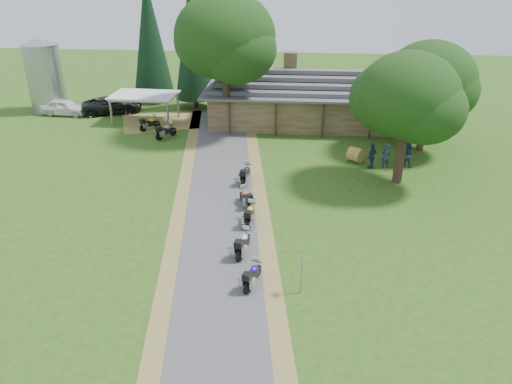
# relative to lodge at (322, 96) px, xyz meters

# --- Properties ---
(ground) EXTENTS (120.00, 120.00, 0.00)m
(ground) POSITION_rel_lodge_xyz_m (-6.00, -24.00, -2.45)
(ground) COLOR #274F16
(ground) RESTS_ON ground
(driveway) EXTENTS (51.95, 51.95, 0.00)m
(driveway) POSITION_rel_lodge_xyz_m (-6.50, -20.00, -2.45)
(driveway) COLOR #3F4042
(driveway) RESTS_ON ground
(lodge) EXTENTS (21.40, 9.40, 4.90)m
(lodge) POSITION_rel_lodge_xyz_m (0.00, 0.00, 0.00)
(lodge) COLOR brown
(lodge) RESTS_ON ground
(silo) EXTENTS (3.88, 3.88, 7.03)m
(silo) POSITION_rel_lodge_xyz_m (-27.05, 1.48, 1.07)
(silo) COLOR gray
(silo) RESTS_ON ground
(carport) EXTENTS (6.10, 4.21, 2.57)m
(carport) POSITION_rel_lodge_xyz_m (-16.38, -1.26, -1.16)
(carport) COLOR silver
(carport) RESTS_ON ground
(car_white_sedan) EXTENTS (2.85, 5.95, 1.93)m
(car_white_sedan) POSITION_rel_lodge_xyz_m (-24.86, 0.04, -1.49)
(car_white_sedan) COLOR white
(car_white_sedan) RESTS_ON ground
(car_dark_suv) EXTENTS (4.77, 6.77, 2.39)m
(car_dark_suv) POSITION_rel_lodge_xyz_m (-20.46, 1.13, -1.26)
(car_dark_suv) COLOR black
(car_dark_suv) RESTS_ON ground
(motorcycle_row_a) EXTENTS (1.06, 1.87, 1.22)m
(motorcycle_row_a) POSITION_rel_lodge_xyz_m (-4.03, -26.08, -1.84)
(motorcycle_row_a) COLOR #1D189C
(motorcycle_row_a) RESTS_ON ground
(motorcycle_row_b) EXTENTS (0.98, 2.02, 1.33)m
(motorcycle_row_b) POSITION_rel_lodge_xyz_m (-4.78, -23.35, -1.79)
(motorcycle_row_b) COLOR #B1B4BA
(motorcycle_row_b) RESTS_ON ground
(motorcycle_row_c) EXTENTS (0.72, 1.91, 1.29)m
(motorcycle_row_c) POSITION_rel_lodge_xyz_m (-4.75, -20.08, -1.81)
(motorcycle_row_c) COLOR gold
(motorcycle_row_c) RESTS_ON ground
(motorcycle_row_d) EXTENTS (1.28, 1.85, 1.21)m
(motorcycle_row_d) POSITION_rel_lodge_xyz_m (-5.22, -17.86, -1.84)
(motorcycle_row_d) COLOR orange
(motorcycle_row_d) RESTS_ON ground
(motorcycle_row_e) EXTENTS (0.87, 2.02, 1.34)m
(motorcycle_row_e) POSITION_rel_lodge_xyz_m (-5.57, -14.30, -1.78)
(motorcycle_row_e) COLOR black
(motorcycle_row_e) RESTS_ON ground
(motorcycle_carport_a) EXTENTS (1.68, 1.86, 1.30)m
(motorcycle_carport_a) POSITION_rel_lodge_xyz_m (-15.32, -3.73, -1.80)
(motorcycle_carport_a) COLOR #C2B608
(motorcycle_carport_a) RESTS_ON ground
(motorcycle_carport_b) EXTENTS (1.66, 2.04, 1.38)m
(motorcycle_carport_b) POSITION_rel_lodge_xyz_m (-13.33, -5.77, -1.76)
(motorcycle_carport_b) COLOR gray
(motorcycle_carport_b) RESTS_ON ground
(person_a) EXTENTS (0.74, 0.63, 2.21)m
(person_a) POSITION_rel_lodge_xyz_m (4.38, -10.90, -1.35)
(person_a) COLOR navy
(person_a) RESTS_ON ground
(person_b) EXTENTS (0.78, 0.69, 2.26)m
(person_b) POSITION_rel_lodge_xyz_m (6.01, -10.50, -1.32)
(person_b) COLOR navy
(person_b) RESTS_ON ground
(person_c) EXTENTS (0.75, 0.79, 2.26)m
(person_c) POSITION_rel_lodge_xyz_m (3.38, -11.01, -1.32)
(person_c) COLOR navy
(person_c) RESTS_ON ground
(hay_bale) EXTENTS (1.46, 1.47, 1.09)m
(hay_bale) POSITION_rel_lodge_xyz_m (2.34, -9.81, -1.90)
(hay_bale) COLOR olive
(hay_bale) RESTS_ON ground
(sign_post) EXTENTS (0.37, 0.06, 2.07)m
(sign_post) POSITION_rel_lodge_xyz_m (-1.72, -26.54, -1.42)
(sign_post) COLOR gray
(sign_post) RESTS_ON ground
(oak_lodge_left) EXTENTS (8.38, 8.38, 13.24)m
(oak_lodge_left) POSITION_rel_lodge_xyz_m (-8.35, -3.56, 4.17)
(oak_lodge_left) COLOR #18350F
(oak_lodge_left) RESTS_ON ground
(oak_lodge_right) EXTENTS (6.92, 6.92, 9.17)m
(oak_lodge_right) POSITION_rel_lodge_xyz_m (7.74, -6.92, 2.13)
(oak_lodge_right) COLOR #18350F
(oak_lodge_right) RESTS_ON ground
(oak_driveway) EXTENTS (6.63, 6.63, 9.84)m
(oak_driveway) POSITION_rel_lodge_xyz_m (4.87, -13.38, 2.47)
(oak_driveway) COLOR #18350F
(oak_driveway) RESTS_ON ground
(cedar_near) EXTENTS (3.98, 3.98, 12.65)m
(cedar_near) POSITION_rel_lodge_xyz_m (-12.58, 3.69, 3.87)
(cedar_near) COLOR black
(cedar_near) RESTS_ON ground
(cedar_far) EXTENTS (4.10, 4.10, 12.70)m
(cedar_far) POSITION_rel_lodge_xyz_m (-17.46, 5.90, 3.90)
(cedar_far) COLOR black
(cedar_far) RESTS_ON ground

